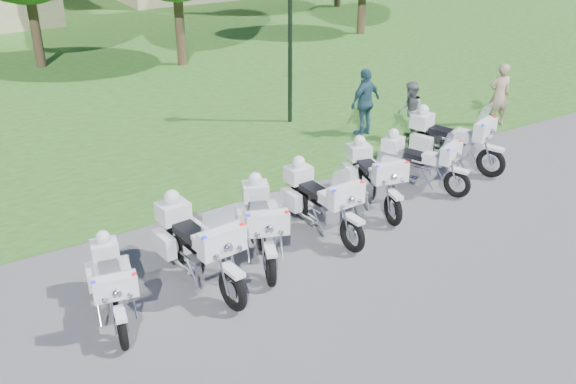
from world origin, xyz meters
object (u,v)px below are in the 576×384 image
motorcycle_5 (420,161)px  motorcycle_3 (320,199)px  motorcycle_1 (197,243)px  motorcycle_4 (373,175)px  bystander_a (499,95)px  motorcycle_2 (261,222)px  motorcycle_6 (451,138)px  bystander_b (410,112)px  motorcycle_0 (112,282)px  bystander_c (365,102)px  lamp_post (290,15)px

motorcycle_5 → motorcycle_3: bearing=-11.7°
motorcycle_1 → motorcycle_4: 4.50m
bystander_a → motorcycle_2: bearing=33.9°
motorcycle_6 → bystander_b: 1.86m
motorcycle_5 → bystander_a: (4.67, 1.92, 0.27)m
motorcycle_0 → motorcycle_6: (8.92, 1.61, 0.12)m
motorcycle_1 → bystander_b: 8.30m
bystander_c → bystander_a: bearing=146.8°
motorcycle_4 → motorcycle_5: size_ratio=1.10×
motorcycle_3 → motorcycle_5: 3.12m
motorcycle_1 → motorcycle_4: motorcycle_1 is taller
bystander_a → lamp_post: bearing=-16.9°
motorcycle_2 → bystander_c: bearing=-122.7°
motorcycle_1 → bystander_a: (10.56, 2.82, 0.17)m
motorcycle_3 → lamp_post: size_ratio=0.60×
bystander_c → motorcycle_2: bearing=23.9°
motorcycle_0 → bystander_c: size_ratio=1.15×
bystander_b → motorcycle_5: bearing=1.7°
motorcycle_3 → bystander_a: bearing=-165.2°
lamp_post → bystander_c: (1.19, -1.97, -2.12)m
motorcycle_2 → lamp_post: bearing=-104.8°
lamp_post → bystander_c: 3.13m
motorcycle_1 → motorcycle_6: bearing=-175.1°
motorcycle_6 → lamp_post: lamp_post is taller
motorcycle_0 → motorcycle_4: motorcycle_4 is taller
bystander_b → bystander_c: 1.23m
motorcycle_1 → motorcycle_3: (2.83, 0.39, -0.05)m
motorcycle_6 → bystander_b: (0.30, 1.84, 0.08)m
motorcycle_5 → lamp_post: 5.82m
motorcycle_4 → bystander_a: 6.47m
motorcycle_3 → lamp_post: 6.90m
motorcycle_4 → motorcycle_6: size_ratio=0.96×
bystander_a → motorcycle_4: bearing=36.5°
motorcycle_5 → motorcycle_6: (1.45, 0.50, 0.09)m
motorcycle_5 → bystander_a: size_ratio=1.19×
bystander_c → lamp_post: bearing=-71.1°
motorcycle_5 → motorcycle_1: bearing=-12.5°
motorcycle_4 → motorcycle_6: bearing=-154.4°
motorcycle_1 → bystander_c: (6.90, 4.23, 0.20)m
motorcycle_0 → bystander_a: bystander_a is taller
motorcycle_2 → motorcycle_4: (3.07, 0.59, -0.02)m
motorcycle_6 → bystander_b: bearing=-118.7°
motorcycle_2 → motorcycle_6: 6.11m
motorcycle_2 → motorcycle_1: bearing=28.2°
motorcycle_4 → bystander_a: bearing=-148.4°
motorcycle_2 → motorcycle_3: bearing=-150.5°
motorcycle_5 → bystander_a: 5.05m
motorcycle_0 → bystander_b: (9.22, 3.45, 0.20)m
motorcycle_4 → bystander_b: 4.06m
motorcycle_0 → motorcycle_1: bearing=-162.6°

